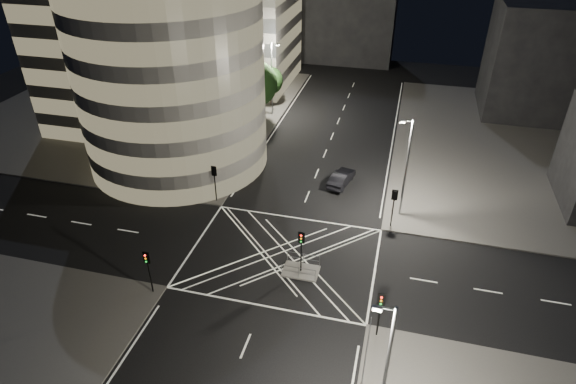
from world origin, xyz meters
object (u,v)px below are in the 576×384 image
(traffic_signal_nl, at_px, (148,264))
(street_lamp_left_far, at_px, (272,76))
(traffic_signal_nr, at_px, (380,307))
(traffic_signal_fl, at_px, (214,177))
(traffic_signal_island, at_px, (301,244))
(central_island, at_px, (301,271))
(street_lamp_left_near, at_px, (225,131))
(traffic_signal_fr, at_px, (394,201))
(sedan, at_px, (341,178))
(street_lamp_right_near, at_px, (385,370))
(street_lamp_right_far, at_px, (406,166))

(traffic_signal_nl, distance_m, street_lamp_left_far, 36.90)
(traffic_signal_nl, xyz_separation_m, traffic_signal_nr, (17.60, 0.00, 0.00))
(traffic_signal_fl, bearing_deg, traffic_signal_island, -37.54)
(central_island, xyz_separation_m, street_lamp_left_near, (-11.44, 13.50, 5.47))
(traffic_signal_fr, xyz_separation_m, sedan, (-5.78, 6.63, -2.15))
(central_island, bearing_deg, traffic_signal_fr, 50.67)
(traffic_signal_island, height_order, street_lamp_right_near, street_lamp_right_near)
(traffic_signal_fl, relative_size, street_lamp_right_far, 0.40)
(central_island, height_order, traffic_signal_fl, traffic_signal_fl)
(traffic_signal_nl, xyz_separation_m, traffic_signal_fr, (17.60, 13.60, 0.00))
(traffic_signal_island, bearing_deg, street_lamp_left_far, 109.95)
(street_lamp_left_far, xyz_separation_m, sedan, (12.46, -16.57, -4.77))
(street_lamp_right_near, bearing_deg, street_lamp_left_far, 113.21)
(traffic_signal_fl, xyz_separation_m, traffic_signal_island, (10.80, -8.30, 0.00))
(traffic_signal_nl, height_order, traffic_signal_nr, same)
(street_lamp_left_near, xyz_separation_m, street_lamp_right_far, (18.87, -3.00, 0.00))
(street_lamp_left_near, bearing_deg, traffic_signal_nl, -88.06)
(traffic_signal_island, height_order, street_lamp_left_far, street_lamp_left_far)
(street_lamp_right_far, height_order, street_lamp_right_near, same)
(traffic_signal_fl, distance_m, traffic_signal_fr, 17.60)
(traffic_signal_fr, bearing_deg, traffic_signal_nr, -90.00)
(central_island, relative_size, traffic_signal_island, 0.75)
(traffic_signal_nl, xyz_separation_m, traffic_signal_island, (10.80, 5.30, 0.00))
(central_island, bearing_deg, street_lamp_left_near, 130.27)
(traffic_signal_fl, distance_m, street_lamp_left_far, 23.36)
(traffic_signal_nr, xyz_separation_m, street_lamp_right_far, (0.64, 15.80, 2.63))
(traffic_signal_fl, relative_size, street_lamp_left_far, 0.40)
(traffic_signal_fl, bearing_deg, traffic_signal_fr, 0.00)
(traffic_signal_fl, height_order, traffic_signal_nr, same)
(traffic_signal_nr, distance_m, street_lamp_left_near, 26.32)
(traffic_signal_fr, distance_m, sedan, 9.05)
(sedan, bearing_deg, traffic_signal_nr, 118.76)
(central_island, relative_size, traffic_signal_fr, 0.75)
(street_lamp_left_near, bearing_deg, street_lamp_right_near, -54.03)
(central_island, xyz_separation_m, traffic_signal_fr, (6.80, 8.30, 2.84))
(traffic_signal_fl, distance_m, street_lamp_right_near, 27.79)
(traffic_signal_fr, height_order, street_lamp_right_near, street_lamp_right_near)
(traffic_signal_fr, distance_m, traffic_signal_nr, 13.60)
(traffic_signal_fl, xyz_separation_m, street_lamp_right_far, (18.24, 2.20, 2.63))
(traffic_signal_nr, height_order, sedan, traffic_signal_nr)
(street_lamp_left_near, relative_size, street_lamp_left_far, 1.00)
(street_lamp_left_near, xyz_separation_m, street_lamp_right_near, (18.87, -26.00, 0.00))
(traffic_signal_nr, height_order, street_lamp_left_near, street_lamp_left_near)
(traffic_signal_fr, bearing_deg, sedan, 131.09)
(traffic_signal_nl, xyz_separation_m, street_lamp_left_far, (-0.64, 36.80, 2.63))
(central_island, height_order, street_lamp_left_far, street_lamp_left_far)
(street_lamp_left_near, xyz_separation_m, sedan, (12.46, 1.43, -4.77))
(street_lamp_right_far, bearing_deg, traffic_signal_island, -125.30)
(central_island, xyz_separation_m, sedan, (1.02, 14.93, 0.69))
(traffic_signal_fr, height_order, street_lamp_left_near, street_lamp_left_near)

